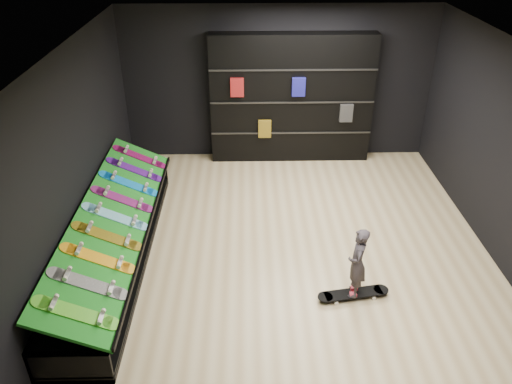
{
  "coord_description": "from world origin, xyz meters",
  "views": [
    {
      "loc": [
        -0.63,
        -5.93,
        4.59
      ],
      "look_at": [
        -0.5,
        0.2,
        1.0
      ],
      "focal_mm": 35.0,
      "sensor_mm": 36.0,
      "label": 1
    }
  ],
  "objects_px": {
    "display_rack": "(116,245)",
    "back_shelving": "(291,99)",
    "child": "(356,275)",
    "floor_skateboard": "(353,295)"
  },
  "relations": [
    {
      "from": "display_rack",
      "to": "back_shelving",
      "type": "xyz_separation_m",
      "value": [
        2.8,
        3.32,
        1.01
      ]
    },
    {
      "from": "display_rack",
      "to": "back_shelving",
      "type": "relative_size",
      "value": 1.43
    },
    {
      "from": "display_rack",
      "to": "back_shelving",
      "type": "distance_m",
      "value": 4.46
    },
    {
      "from": "back_shelving",
      "to": "floor_skateboard",
      "type": "height_order",
      "value": "back_shelving"
    },
    {
      "from": "floor_skateboard",
      "to": "child",
      "type": "distance_m",
      "value": 0.34
    },
    {
      "from": "child",
      "to": "back_shelving",
      "type": "bearing_deg",
      "value": -160.63
    },
    {
      "from": "back_shelving",
      "to": "child",
      "type": "height_order",
      "value": "back_shelving"
    },
    {
      "from": "back_shelving",
      "to": "child",
      "type": "xyz_separation_m",
      "value": [
        0.52,
        -4.24,
        -0.87
      ]
    },
    {
      "from": "floor_skateboard",
      "to": "child",
      "type": "xyz_separation_m",
      "value": [
        0.0,
        0.0,
        0.34
      ]
    },
    {
      "from": "display_rack",
      "to": "floor_skateboard",
      "type": "xyz_separation_m",
      "value": [
        3.32,
        -0.92,
        -0.2
      ]
    }
  ]
}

